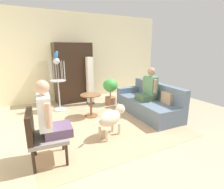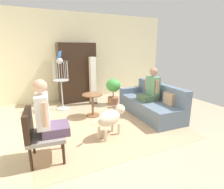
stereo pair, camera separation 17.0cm
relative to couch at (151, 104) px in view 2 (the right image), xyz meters
name	(u,v)px [view 2 (the right image)]	position (x,y,z in m)	size (l,w,h in m)	color
ground_plane	(113,129)	(-1.29, -0.38, -0.29)	(7.31, 7.31, 0.00)	tan
back_wall	(77,57)	(-1.29, 2.53, 1.15)	(6.69, 0.12, 2.87)	beige
area_rug	(109,128)	(-1.39, -0.33, -0.29)	(3.17, 2.41, 0.01)	tan
couch	(151,104)	(0.00, 0.00, 0.00)	(0.92, 1.99, 0.82)	slate
armchair	(38,131)	(-2.84, -0.90, 0.21)	(0.62, 0.63, 0.85)	black
person_on_couch	(151,88)	(-0.05, -0.02, 0.45)	(0.48, 0.55, 0.84)	#486444
person_on_armchair	(47,114)	(-2.69, -0.92, 0.48)	(0.51, 0.56, 0.87)	#5D4662
round_end_table	(93,102)	(-1.45, 0.55, 0.08)	(0.52, 0.52, 0.59)	brown
dog	(111,117)	(-1.48, -0.63, 0.11)	(0.85, 0.51, 0.62)	beige
bird_cage_stand	(61,82)	(-2.06, 1.44, 0.51)	(0.43, 0.43, 1.48)	silver
parrot	(59,54)	(-2.06, 1.44, 1.27)	(0.17, 0.10, 0.18)	blue
potted_plant	(113,89)	(-0.52, 1.24, 0.20)	(0.45, 0.45, 0.81)	#996047
column_lamp	(93,81)	(-1.07, 1.57, 0.44)	(0.20, 0.20, 1.47)	#4C4742
armoire_cabinet	(77,73)	(-1.43, 2.12, 0.66)	(1.18, 0.56, 1.89)	black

